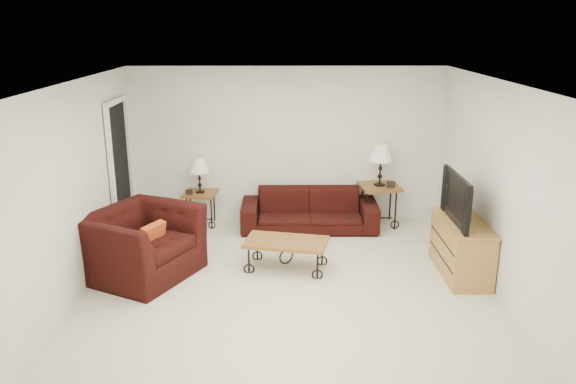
% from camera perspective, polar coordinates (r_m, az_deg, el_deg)
% --- Properties ---
extents(ground, '(5.00, 5.00, 0.00)m').
position_cam_1_polar(ground, '(7.15, 0.03, -9.33)').
color(ground, silver).
rests_on(ground, ground).
extents(wall_back, '(5.00, 0.02, 2.50)m').
position_cam_1_polar(wall_back, '(9.12, -0.07, 4.75)').
color(wall_back, white).
rests_on(wall_back, ground).
extents(wall_front, '(5.00, 0.02, 2.50)m').
position_cam_1_polar(wall_front, '(4.35, 0.26, -8.97)').
color(wall_front, white).
rests_on(wall_front, ground).
extents(wall_left, '(0.02, 5.00, 2.50)m').
position_cam_1_polar(wall_left, '(7.13, -20.49, 0.28)').
color(wall_left, white).
rests_on(wall_left, ground).
extents(wall_right, '(0.02, 5.00, 2.50)m').
position_cam_1_polar(wall_right, '(7.16, 20.47, 0.34)').
color(wall_right, white).
rests_on(wall_right, ground).
extents(ceiling, '(5.00, 5.00, 0.00)m').
position_cam_1_polar(ceiling, '(6.45, 0.04, 11.04)').
color(ceiling, white).
rests_on(ceiling, wall_back).
extents(doorway, '(0.08, 0.94, 2.04)m').
position_cam_1_polar(doorway, '(8.69, -16.56, 1.90)').
color(doorway, black).
rests_on(doorway, ground).
extents(sofa, '(2.13, 0.83, 0.62)m').
position_cam_1_polar(sofa, '(8.91, 2.15, -1.81)').
color(sofa, black).
rests_on(sofa, ground).
extents(side_table_left, '(0.56, 0.56, 0.55)m').
position_cam_1_polar(side_table_left, '(9.18, -8.78, -1.67)').
color(side_table_left, brown).
rests_on(side_table_left, ground).
extents(side_table_right, '(0.67, 0.67, 0.66)m').
position_cam_1_polar(side_table_right, '(9.19, 9.13, -1.30)').
color(side_table_right, brown).
rests_on(side_table_right, ground).
extents(lamp_left, '(0.34, 0.34, 0.55)m').
position_cam_1_polar(lamp_left, '(9.03, -8.94, 1.64)').
color(lamp_left, black).
rests_on(lamp_left, side_table_left).
extents(lamp_right, '(0.42, 0.42, 0.66)m').
position_cam_1_polar(lamp_right, '(9.01, 9.32, 2.71)').
color(lamp_right, black).
rests_on(lamp_right, side_table_right).
extents(photo_frame_left, '(0.11, 0.02, 0.09)m').
position_cam_1_polar(photo_frame_left, '(8.97, -9.95, -0.02)').
color(photo_frame_left, black).
rests_on(photo_frame_left, side_table_left).
extents(photo_frame_right, '(0.13, 0.03, 0.11)m').
position_cam_1_polar(photo_frame_right, '(8.97, 10.34, 0.76)').
color(photo_frame_right, black).
rests_on(photo_frame_right, side_table_right).
extents(coffee_table, '(1.17, 0.79, 0.40)m').
position_cam_1_polar(coffee_table, '(7.50, -0.19, -6.35)').
color(coffee_table, brown).
rests_on(coffee_table, ground).
extents(armchair, '(1.64, 1.71, 0.86)m').
position_cam_1_polar(armchair, '(7.48, -14.57, -5.08)').
color(armchair, black).
rests_on(armchair, ground).
extents(throw_pillow, '(0.27, 0.39, 0.39)m').
position_cam_1_polar(throw_pillow, '(7.36, -13.57, -4.61)').
color(throw_pillow, '#B74C17').
rests_on(throw_pillow, armchair).
extents(tv_stand, '(0.50, 1.20, 0.72)m').
position_cam_1_polar(tv_stand, '(7.63, 17.08, -5.41)').
color(tv_stand, '#B87F44').
rests_on(tv_stand, ground).
extents(television, '(0.14, 1.07, 0.62)m').
position_cam_1_polar(television, '(7.41, 17.37, -0.61)').
color(television, black).
rests_on(television, tv_stand).
extents(backpack, '(0.36, 0.27, 0.46)m').
position_cam_1_polar(backpack, '(8.84, 6.73, -2.64)').
color(backpack, black).
rests_on(backpack, ground).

